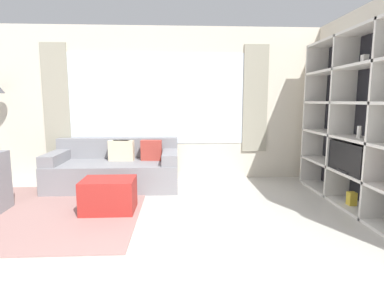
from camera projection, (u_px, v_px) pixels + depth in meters
name	position (u px, v px, depth m)	size (l,w,h in m)	color
wall_back	(158.00, 104.00, 5.35)	(6.97, 0.11, 2.70)	beige
wall_right	(377.00, 106.00, 3.84)	(0.07, 4.48, 2.70)	beige
area_rug	(48.00, 212.00, 3.83)	(2.35, 2.28, 0.01)	gray
shelving_unit	(363.00, 123.00, 3.83)	(0.39, 2.62, 2.32)	#232328
couch_main	(116.00, 169.00, 4.96)	(2.07, 0.96, 0.77)	gray
ottoman	(109.00, 195.00, 3.83)	(0.66, 0.48, 0.43)	#A82823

